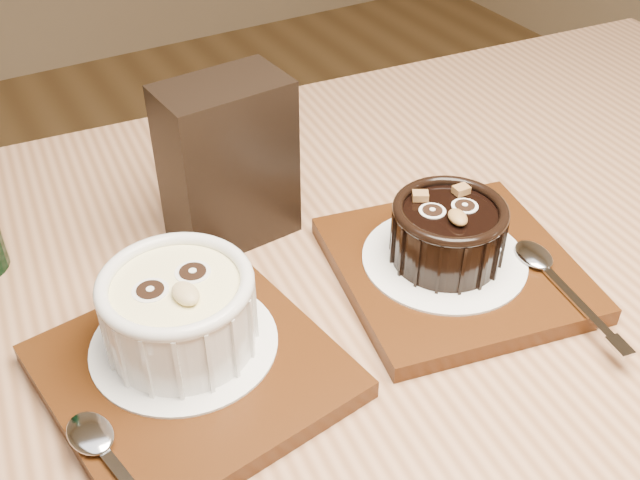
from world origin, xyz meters
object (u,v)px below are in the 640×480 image
(table, at_px, (380,419))
(ramekin_white, at_px, (179,309))
(condiment_stand, at_px, (228,163))
(ramekin_dark, at_px, (448,230))
(tray_right, at_px, (454,268))
(tray_left, at_px, (192,371))

(table, bearing_deg, ramekin_white, 158.02)
(condiment_stand, bearing_deg, ramekin_dark, -47.57)
(condiment_stand, bearing_deg, tray_right, -47.24)
(ramekin_white, bearing_deg, condiment_stand, 46.31)
(ramekin_dark, distance_m, condiment_stand, 0.18)
(tray_left, xyz_separation_m, tray_right, (0.22, -0.00, 0.00))
(table, relative_size, tray_left, 7.04)
(table, relative_size, ramekin_white, 12.18)
(condiment_stand, bearing_deg, tray_left, -124.18)
(ramekin_dark, bearing_deg, table, -138.53)
(table, xyz_separation_m, ramekin_dark, (0.08, 0.04, 0.13))
(table, height_order, tray_right, tray_right)
(ramekin_dark, bearing_deg, condiment_stand, 148.06)
(ramekin_white, relative_size, tray_right, 0.58)
(ramekin_white, bearing_deg, tray_left, -104.68)
(tray_left, xyz_separation_m, ramekin_white, (0.00, 0.02, 0.04))
(ramekin_dark, xyz_separation_m, condiment_stand, (-0.12, 0.13, 0.03))
(tray_right, bearing_deg, tray_left, 179.56)
(table, xyz_separation_m, condiment_stand, (-0.04, 0.17, 0.16))
(table, bearing_deg, tray_right, 20.87)
(tray_right, xyz_separation_m, condiment_stand, (-0.13, 0.14, 0.06))
(tray_right, distance_m, condiment_stand, 0.20)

